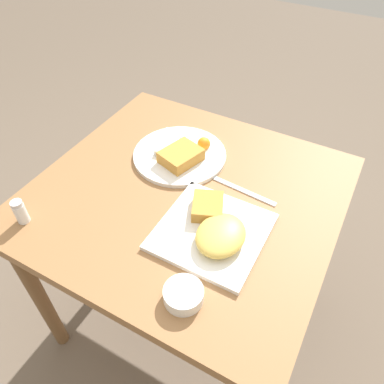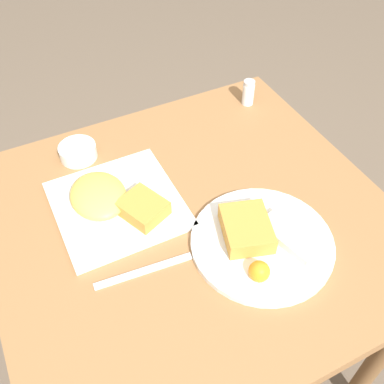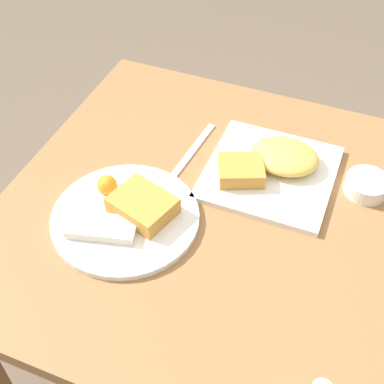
{
  "view_description": "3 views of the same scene",
  "coord_description": "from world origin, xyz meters",
  "px_view_note": "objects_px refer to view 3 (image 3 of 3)",
  "views": [
    {
      "loc": [
        -0.7,
        -0.4,
        1.52
      ],
      "look_at": [
        -0.02,
        -0.03,
        0.76
      ],
      "focal_mm": 35.0,
      "sensor_mm": 36.0,
      "label": 1
    },
    {
      "loc": [
        0.59,
        -0.3,
        1.51
      ],
      "look_at": [
        -0.03,
        0.02,
        0.77
      ],
      "focal_mm": 42.0,
      "sensor_mm": 36.0,
      "label": 2
    },
    {
      "loc": [
        -0.26,
        0.73,
        1.57
      ],
      "look_at": [
        0.03,
        0.0,
        0.76
      ],
      "focal_mm": 50.0,
      "sensor_mm": 36.0,
      "label": 3
    }
  ],
  "objects_px": {
    "plate_oval_far": "(127,214)",
    "butter_knife": "(193,150)",
    "sauce_ramekin": "(367,185)",
    "plate_square_near": "(272,166)"
  },
  "relations": [
    {
      "from": "plate_square_near",
      "to": "plate_oval_far",
      "type": "bearing_deg",
      "value": 45.65
    },
    {
      "from": "plate_oval_far",
      "to": "plate_square_near",
      "type": "bearing_deg",
      "value": -134.35
    },
    {
      "from": "plate_oval_far",
      "to": "butter_knife",
      "type": "relative_size",
      "value": 1.47
    },
    {
      "from": "plate_square_near",
      "to": "butter_knife",
      "type": "height_order",
      "value": "plate_square_near"
    },
    {
      "from": "plate_oval_far",
      "to": "sauce_ramekin",
      "type": "bearing_deg",
      "value": -149.1
    },
    {
      "from": "plate_oval_far",
      "to": "butter_knife",
      "type": "bearing_deg",
      "value": -100.76
    },
    {
      "from": "plate_square_near",
      "to": "plate_oval_far",
      "type": "distance_m",
      "value": 0.34
    },
    {
      "from": "sauce_ramekin",
      "to": "plate_oval_far",
      "type": "bearing_deg",
      "value": 30.9
    },
    {
      "from": "plate_square_near",
      "to": "sauce_ramekin",
      "type": "xyz_separation_m",
      "value": [
        -0.21,
        -0.02,
        -0.0
      ]
    },
    {
      "from": "plate_oval_far",
      "to": "sauce_ramekin",
      "type": "distance_m",
      "value": 0.52
    }
  ]
}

